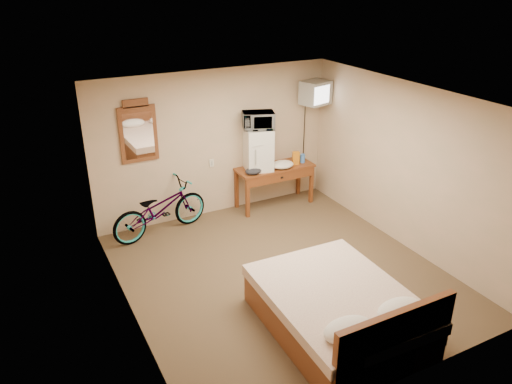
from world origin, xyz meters
TOP-DOWN VIEW (x-y plane):
  - room at (-0.00, 0.00)m, footprint 4.60×4.64m
  - desk at (1.02, 2.00)m, footprint 1.41×0.56m
  - mini_fridge at (0.70, 2.05)m, footprint 0.53×0.51m
  - microwave at (0.70, 2.05)m, footprint 0.61×0.51m
  - snack_bag at (1.40, 1.95)m, footprint 0.13×0.10m
  - blue_cup at (1.56, 1.98)m, footprint 0.09×0.09m
  - cloth_cream at (1.10, 1.91)m, footprint 0.41×0.32m
  - cloth_dark_a at (0.52, 1.89)m, footprint 0.30×0.22m
  - cloth_dark_b at (1.57, 2.08)m, footprint 0.17×0.14m
  - crt_television at (1.80, 2.02)m, footprint 0.55×0.62m
  - wall_mirror at (-1.28, 2.27)m, footprint 0.59×0.04m
  - bicycle at (-1.14, 1.95)m, footprint 1.74×0.91m
  - bed at (-0.02, -1.37)m, footprint 1.59×2.07m

SIDE VIEW (x-z plane):
  - bed at x=-0.02m, z-range -0.16..0.74m
  - bicycle at x=-1.14m, z-range 0.00..0.87m
  - desk at x=1.02m, z-range 0.26..1.01m
  - cloth_dark_b at x=1.57m, z-range 0.75..0.83m
  - cloth_dark_a at x=0.52m, z-range 0.75..0.86m
  - cloth_cream at x=1.10m, z-range 0.75..0.88m
  - blue_cup at x=1.56m, z-range 0.75..0.91m
  - snack_bag at x=1.40m, z-range 0.75..0.99m
  - mini_fridge at x=0.70m, z-range 0.75..1.48m
  - room at x=0.00m, z-range 0.00..2.50m
  - microwave at x=0.70m, z-range 1.48..1.77m
  - wall_mirror at x=-1.28m, z-range 1.15..2.15m
  - crt_television at x=1.80m, z-range 1.78..2.19m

